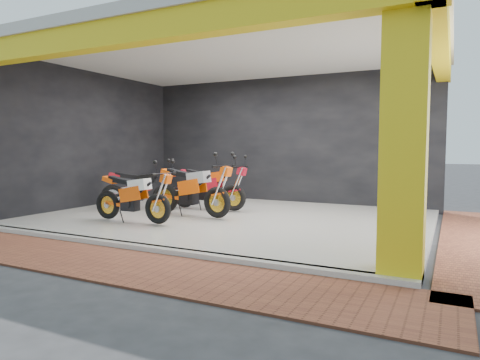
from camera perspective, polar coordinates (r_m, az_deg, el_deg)
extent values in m
plane|color=#2D2D30|center=(7.61, -8.35, -7.67)|extent=(80.00, 80.00, 0.00)
cube|color=white|center=(9.28, -1.24, -5.13)|extent=(8.00, 6.00, 0.10)
cube|color=beige|center=(9.37, -1.27, 16.80)|extent=(8.40, 6.40, 0.20)
cube|color=black|center=(11.98, 5.72, 5.15)|extent=(8.20, 0.20, 3.50)
cube|color=black|center=(11.65, -19.46, 4.94)|extent=(0.20, 6.20, 3.50)
cube|color=yellow|center=(5.37, 21.09, 5.89)|extent=(0.50, 0.50, 3.50)
cube|color=yellow|center=(6.87, -13.72, 18.74)|extent=(8.40, 0.30, 0.40)
cube|color=yellow|center=(8.28, 25.11, 15.95)|extent=(0.30, 6.40, 0.40)
cube|color=white|center=(6.81, -13.33, -8.75)|extent=(8.00, 0.20, 0.10)
cube|color=brown|center=(6.26, -17.99, -10.34)|extent=(9.00, 1.40, 0.03)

